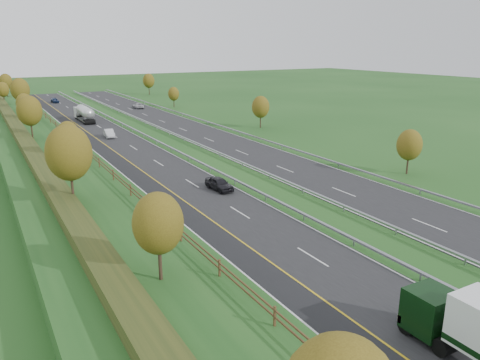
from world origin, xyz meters
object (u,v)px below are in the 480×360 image
object	(u,v)px
road_tanker	(84,113)
car_small_far	(55,100)
car_oncoming	(138,106)
car_dark_near	(219,184)
car_silver_mid	(109,133)

from	to	relation	value
road_tanker	car_small_far	bearing A→B (deg)	90.21
road_tanker	car_oncoming	bearing A→B (deg)	42.45
car_small_far	car_oncoming	xyz separation A→B (m)	(17.41, -24.33, 0.02)
road_tanker	car_small_far	world-z (taller)	road_tanker
car_dark_near	car_silver_mid	size ratio (longest dim) A/B	1.00
car_dark_near	car_small_far	distance (m)	100.64
road_tanker	car_dark_near	xyz separation A→B (m)	(2.78, -60.47, -1.07)
car_small_far	car_oncoming	distance (m)	29.92
road_tanker	car_small_far	xyz separation A→B (m)	(-0.15, 40.13, -1.18)
car_small_far	car_oncoming	bearing A→B (deg)	-57.63
car_dark_near	car_small_far	bearing A→B (deg)	86.84
car_silver_mid	car_small_far	bearing A→B (deg)	95.31
road_tanker	car_oncoming	world-z (taller)	road_tanker
car_silver_mid	car_oncoming	xyz separation A→B (m)	(17.35, 37.16, -0.08)
car_dark_near	car_small_far	xyz separation A→B (m)	(-2.93, 100.60, -0.12)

